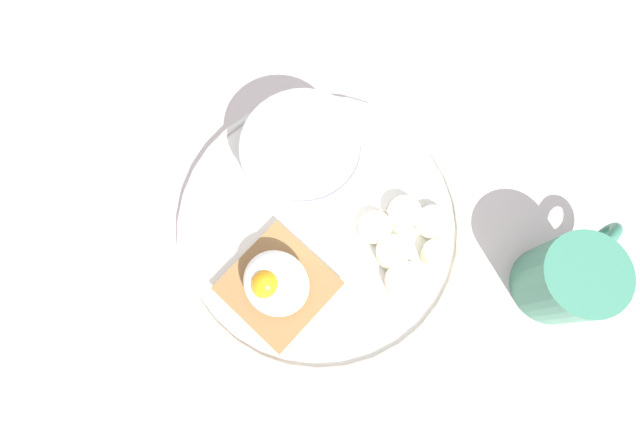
% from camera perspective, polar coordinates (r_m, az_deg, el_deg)
% --- Properties ---
extents(ground_plane, '(1.20, 1.20, 0.02)m').
position_cam_1_polar(ground_plane, '(0.51, 0.00, -1.13)').
color(ground_plane, beige).
rests_on(ground_plane, ground).
extents(plate, '(0.28, 0.28, 0.02)m').
position_cam_1_polar(plate, '(0.49, 0.00, -0.65)').
color(plate, silver).
rests_on(plate, ground_plane).
extents(oatmeal_bowl, '(0.11, 0.11, 0.06)m').
position_cam_1_polar(oatmeal_bowl, '(0.48, -1.86, 7.09)').
color(oatmeal_bowl, white).
rests_on(oatmeal_bowl, plate).
extents(toast_slice, '(0.09, 0.09, 0.01)m').
position_cam_1_polar(toast_slice, '(0.47, -4.79, -7.53)').
color(toast_slice, olive).
rests_on(toast_slice, plate).
extents(poached_egg, '(0.06, 0.06, 0.04)m').
position_cam_1_polar(poached_egg, '(0.45, -5.18, -7.22)').
color(poached_egg, white).
rests_on(poached_egg, toast_slice).
extents(banana_slice_front, '(0.04, 0.04, 0.02)m').
position_cam_1_polar(banana_slice_front, '(0.48, 8.33, -3.70)').
color(banana_slice_front, beige).
rests_on(banana_slice_front, plate).
extents(banana_slice_left, '(0.03, 0.04, 0.01)m').
position_cam_1_polar(banana_slice_left, '(0.48, 6.34, -0.88)').
color(banana_slice_left, beige).
rests_on(banana_slice_left, plate).
extents(banana_slice_back, '(0.04, 0.04, 0.02)m').
position_cam_1_polar(banana_slice_back, '(0.49, 9.56, 0.81)').
color(banana_slice_back, '#F0F1C7').
rests_on(banana_slice_back, plate).
extents(banana_slice_right, '(0.05, 0.05, 0.01)m').
position_cam_1_polar(banana_slice_right, '(0.48, 9.57, -6.81)').
color(banana_slice_right, beige).
rests_on(banana_slice_right, plate).
extents(banana_slice_inner, '(0.03, 0.04, 0.02)m').
position_cam_1_polar(banana_slice_inner, '(0.49, 13.07, -3.79)').
color(banana_slice_inner, '#F3EEBA').
rests_on(banana_slice_inner, plate).
extents(banana_slice_outer, '(0.04, 0.05, 0.01)m').
position_cam_1_polar(banana_slice_outer, '(0.49, 12.77, -0.25)').
color(banana_slice_outer, '#EDE8BE').
rests_on(banana_slice_outer, plate).
extents(coffee_mug, '(0.08, 0.11, 0.08)m').
position_cam_1_polar(coffee_mug, '(0.50, 26.59, -5.98)').
color(coffee_mug, '#387B60').
rests_on(coffee_mug, ground_plane).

